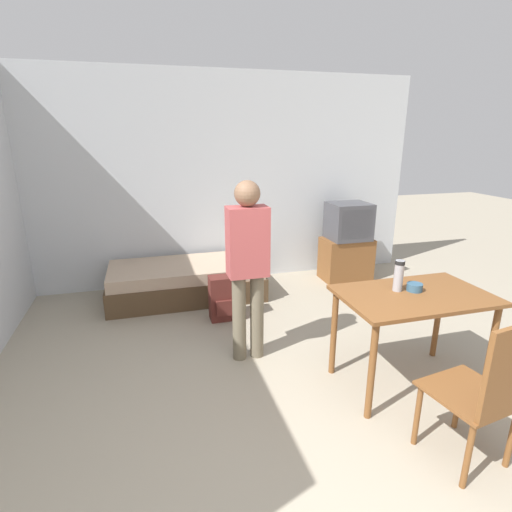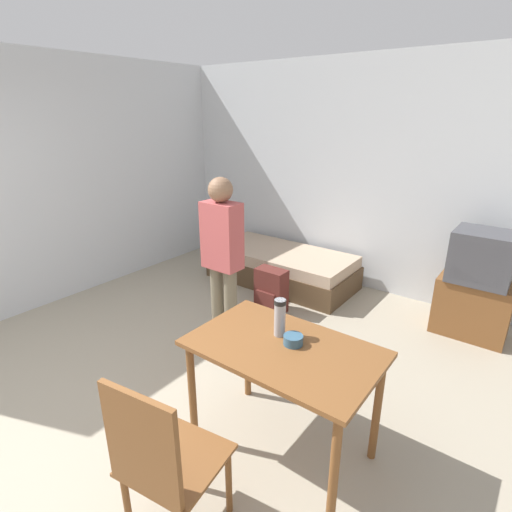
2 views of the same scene
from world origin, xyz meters
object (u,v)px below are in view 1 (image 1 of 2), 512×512
at_px(person_standing, 248,260).
at_px(thermos_flask, 399,274).
at_px(wooden_chair, 488,388).
at_px(mate_bowl, 415,287).
at_px(tv, 347,243).
at_px(dining_table, 413,307).
at_px(backpack, 225,298).
at_px(daybed, 186,281).

height_order(person_standing, thermos_flask, person_standing).
height_order(wooden_chair, mate_bowl, wooden_chair).
bearing_deg(tv, dining_table, -106.38).
bearing_deg(person_standing, mate_bowl, -30.03).
distance_m(wooden_chair, backpack, 2.64).
bearing_deg(wooden_chair, backpack, 113.52).
relative_size(daybed, thermos_flask, 7.57).
height_order(person_standing, mate_bowl, person_standing).
distance_m(tv, backpack, 2.03).
relative_size(dining_table, person_standing, 0.71).
bearing_deg(daybed, wooden_chair, -66.07).
bearing_deg(dining_table, tv, 73.62).
distance_m(wooden_chair, mate_bowl, 0.96).
bearing_deg(tv, backpack, -156.89).
bearing_deg(mate_bowl, daybed, 124.84).
bearing_deg(tv, daybed, -178.39).
height_order(tv, mate_bowl, tv).
bearing_deg(wooden_chair, mate_bowl, 80.50).
bearing_deg(wooden_chair, thermos_flask, 88.33).
relative_size(person_standing, backpack, 3.24).
height_order(tv, thermos_flask, tv).
relative_size(tv, dining_table, 0.94).
relative_size(daybed, backpack, 3.78).
relative_size(dining_table, thermos_flask, 4.64).
distance_m(person_standing, backpack, 1.06).
bearing_deg(daybed, mate_bowl, -55.16).
xyz_separation_m(daybed, mate_bowl, (1.54, -2.22, 0.60)).
bearing_deg(tv, wooden_chair, -104.17).
relative_size(mate_bowl, backpack, 0.24).
distance_m(daybed, backpack, 0.81).
distance_m(thermos_flask, backpack, 1.92).
bearing_deg(backpack, dining_table, -52.88).
distance_m(dining_table, thermos_flask, 0.28).
relative_size(dining_table, backpack, 2.31).
xyz_separation_m(person_standing, thermos_flask, (1.03, -0.63, -0.01)).
relative_size(tv, backpack, 2.17).
distance_m(tv, person_standing, 2.45).
distance_m(daybed, tv, 2.22).
distance_m(dining_table, person_standing, 1.36).
bearing_deg(dining_table, thermos_flask, 135.06).
xyz_separation_m(wooden_chair, thermos_flask, (0.03, 0.95, 0.36)).
bearing_deg(daybed, dining_table, -56.36).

